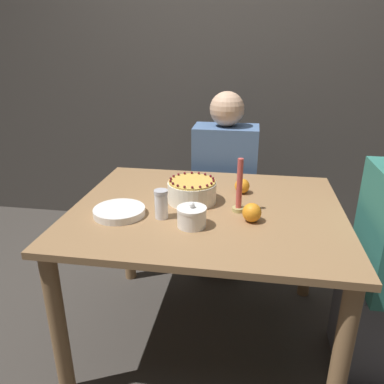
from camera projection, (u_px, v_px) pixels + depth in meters
ground_plane at (205, 334)px, 2.01m from camera, size 12.00×12.00×0.00m
wall_behind at (231, 66)px, 2.82m from camera, size 8.00×0.05×2.60m
dining_table at (207, 229)px, 1.78m from camera, size 1.24×1.02×0.75m
cake at (192, 191)px, 1.78m from camera, size 0.23×0.23×0.12m
sugar_bowl at (192, 217)px, 1.54m from camera, size 0.12×0.12×0.11m
sugar_shaker at (161, 204)px, 1.61m from camera, size 0.06×0.06×0.13m
plate_stack at (119, 212)px, 1.65m from camera, size 0.23×0.23×0.03m
candle at (239, 191)px, 1.66m from camera, size 0.06×0.06×0.25m
orange_fruit_0 at (252, 213)px, 1.58m from camera, size 0.08×0.08×0.08m
orange_fruit_1 at (242, 186)px, 1.89m from camera, size 0.08×0.08×0.08m
person_man_blue_shirt at (224, 196)px, 2.47m from camera, size 0.40×0.34×1.19m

